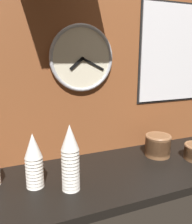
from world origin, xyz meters
TOP-DOWN VIEW (x-y plane):
  - ground_plane at (0.00, 0.00)m, footprint 1.60×0.56m
  - wall_tiled_back at (0.00, 0.27)m, footprint 1.60×0.03m
  - cup_stack_center_left at (-0.28, -0.08)m, footprint 0.08×0.08m
  - cup_stack_left at (-0.42, 0.00)m, footprint 0.08×0.08m
  - bowl_stack_right at (0.30, 0.07)m, footprint 0.15×0.15m
  - wall_clock at (-0.11, 0.23)m, footprint 0.36×0.03m
  - menu_board at (0.49, 0.24)m, footprint 0.46×0.01m

SIDE VIEW (x-z plane):
  - ground_plane at x=0.00m, z-range -0.04..0.00m
  - bowl_stack_right at x=0.30m, z-range 0.00..0.13m
  - cup_stack_left at x=-0.42m, z-range 0.00..0.25m
  - cup_stack_center_left at x=-0.28m, z-range 0.00..0.30m
  - wall_tiled_back at x=0.00m, z-range 0.00..1.05m
  - wall_clock at x=-0.11m, z-range 0.39..0.75m
  - menu_board at x=0.49m, z-range 0.28..0.90m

